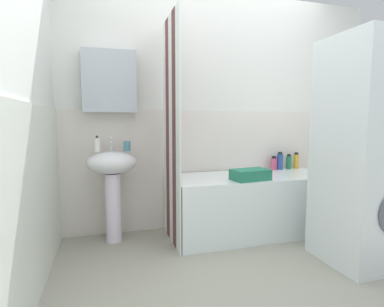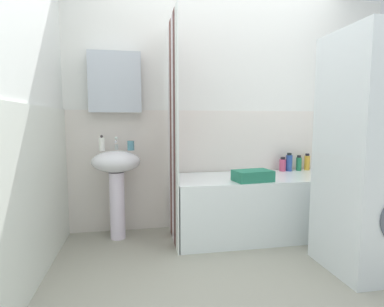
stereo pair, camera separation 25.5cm
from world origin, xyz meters
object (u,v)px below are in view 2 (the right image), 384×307
Objects in this scene: shampoo_bottle at (289,162)px; towel_folded at (253,176)px; lotion_bottle at (299,163)px; toothbrush_cup at (131,146)px; body_wash_bottle at (307,162)px; washer_dryer_stack at (371,154)px; soap_dispenser at (102,144)px; sink at (116,175)px; conditioner_bottle at (283,165)px; bathtub at (256,206)px.

shampoo_bottle is 0.74m from towel_folded.
toothbrush_cup is at bearing -177.19° from lotion_bottle.
shampoo_bottle is 0.58× the size of towel_folded.
shampoo_bottle is at bearing 37.34° from towel_folded.
lotion_bottle is at bearing 33.04° from towel_folded.
body_wash_bottle is 0.11m from lotion_bottle.
toothbrush_cup is 1.96m from washer_dryer_stack.
toothbrush_cup is 1.65m from shampoo_bottle.
body_wash_bottle is at bearing 3.09° from soap_dispenser.
soap_dispenser is 2.14m from body_wash_bottle.
washer_dryer_stack is at bearing -85.86° from shampoo_bottle.
soap_dispenser is at bearing 172.70° from sink.
soap_dispenser is 0.08× the size of washer_dryer_stack.
conditioner_bottle is (-0.30, -0.02, -0.01)m from body_wash_bottle.
soap_dispenser is at bearing 164.49° from towel_folded.
soap_dispenser is 1.91m from shampoo_bottle.
conditioner_bottle is (-0.19, -0.00, -0.01)m from lotion_bottle.
shampoo_bottle reaches higher than lotion_bottle.
shampoo_bottle is 0.07m from conditioner_bottle.
conditioner_bottle is at bearing 171.84° from shampoo_bottle.
soap_dispenser is (-0.12, 0.02, 0.28)m from sink.
sink is 5.73× the size of soap_dispenser.
toothbrush_cup is (0.13, 0.02, 0.26)m from sink.
lotion_bottle is at bearing -169.48° from body_wash_bottle.
lotion_bottle is at bearing 5.63° from shampoo_bottle.
body_wash_bottle is at bearing 3.27° from toothbrush_cup.
bathtub is 0.58m from conditioner_bottle.
soap_dispenser is 0.81× the size of body_wash_bottle.
towel_folded is (-0.81, -0.48, -0.04)m from body_wash_bottle.
shampoo_bottle is 1.06m from washer_dryer_stack.
towel_folded is at bearing -121.35° from bathtub.
body_wash_bottle is 1.10m from washer_dryer_stack.
sink is 4.65× the size of body_wash_bottle.
body_wash_bottle reaches higher than lotion_bottle.
toothbrush_cup reaches higher than shampoo_bottle.
soap_dispenser is at bearing -178.23° from toothbrush_cup.
lotion_bottle is 0.50× the size of towel_folded.
washer_dryer_stack is at bearing -41.97° from towel_folded.
soap_dispenser is at bearing -177.51° from shampoo_bottle.
bathtub is at bearing 58.65° from towel_folded.
toothbrush_cup is at bearing -176.92° from conditioner_bottle.
toothbrush_cup is at bearing 1.77° from soap_dispenser.
towel_folded is at bearing -15.51° from soap_dispenser.
shampoo_bottle is at bearing -8.16° from conditioner_bottle.
washer_dryer_stack is (0.14, -1.05, 0.22)m from conditioner_bottle.
shampoo_bottle is (1.63, 0.07, -0.21)m from toothbrush_cup.
washer_dryer_stack reaches higher than conditioner_bottle.
soap_dispenser is 1.38m from towel_folded.
body_wash_bottle is at bearing 7.98° from shampoo_bottle.
body_wash_bottle reaches higher than conditioner_bottle.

